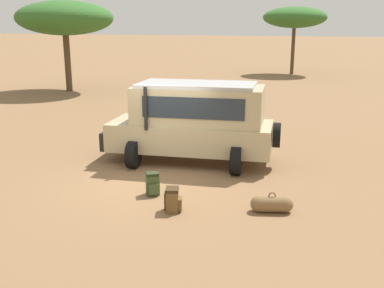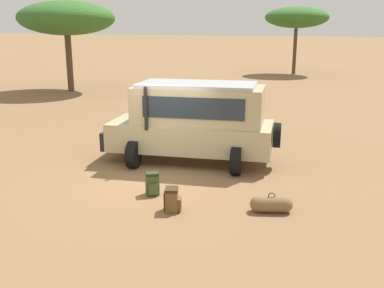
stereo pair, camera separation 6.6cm
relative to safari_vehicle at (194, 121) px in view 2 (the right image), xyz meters
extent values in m
plane|color=olive|center=(-0.36, -2.11, -1.29)|extent=(320.00, 320.00, 0.00)
cube|color=tan|center=(-0.11, -0.02, -0.47)|extent=(5.15, 2.71, 0.84)
cube|color=tan|center=(0.14, 0.02, 0.50)|extent=(4.07, 2.41, 1.10)
cube|color=#232D38|center=(-1.36, -0.24, 0.45)|extent=(0.32, 1.55, 0.77)
cube|color=#232D38|center=(0.29, -0.86, 0.55)|extent=(2.90, 0.54, 0.60)
cube|color=#232D38|center=(-0.01, 0.91, 0.55)|extent=(2.90, 0.54, 0.60)
cube|color=#B7B7B7|center=(0.09, 0.02, 1.10)|extent=(3.67, 2.27, 0.10)
cube|color=black|center=(-2.64, -0.46, -0.64)|extent=(0.43, 1.62, 0.56)
cylinder|color=black|center=(-1.03, -1.16, 0.50)|extent=(0.10, 0.10, 1.25)
cylinder|color=black|center=(-1.44, -1.23, -0.89)|extent=(0.41, 0.84, 0.80)
cylinder|color=black|center=(-1.77, 0.68, -0.89)|extent=(0.41, 0.84, 0.80)
cylinder|color=black|center=(1.55, -0.71, -0.89)|extent=(0.41, 0.84, 0.80)
cylinder|color=black|center=(1.22, 1.20, -0.89)|extent=(0.41, 0.84, 0.80)
cylinder|color=black|center=(2.44, 0.42, -0.32)|extent=(0.34, 0.76, 0.74)
cube|color=#42562D|center=(0.07, -2.98, -1.04)|extent=(0.41, 0.39, 0.50)
cube|color=#42562D|center=(0.17, -3.11, -1.11)|extent=(0.24, 0.20, 0.28)
cube|color=#242F19|center=(0.07, -2.98, -0.76)|extent=(0.40, 0.39, 0.07)
cylinder|color=#242F19|center=(0.05, -2.82, -1.04)|extent=(0.04, 0.04, 0.43)
cylinder|color=#242F19|center=(-0.07, -2.90, -1.04)|extent=(0.04, 0.04, 0.43)
cube|color=brown|center=(0.95, -3.73, -1.05)|extent=(0.39, 0.44, 0.49)
cube|color=brown|center=(1.12, -3.67, -1.11)|extent=(0.17, 0.29, 0.27)
cube|color=#3A2A16|center=(0.95, -3.73, -0.78)|extent=(0.39, 0.43, 0.07)
cylinder|color=#3A2A16|center=(0.78, -3.71, -1.05)|extent=(0.04, 0.04, 0.41)
cylinder|color=#3A2A16|center=(0.84, -3.87, -1.05)|extent=(0.04, 0.04, 0.41)
cylinder|color=brown|center=(3.06, -2.94, -1.11)|extent=(0.69, 0.55, 0.37)
sphere|color=brown|center=(3.35, -2.84, -1.11)|extent=(0.36, 0.36, 0.36)
sphere|color=brown|center=(2.77, -3.04, -1.11)|extent=(0.36, 0.36, 0.36)
torus|color=#493721|center=(3.06, -2.94, -0.91)|extent=(0.16, 0.08, 0.16)
cylinder|color=brown|center=(-13.03, 11.24, 0.51)|extent=(0.39, 0.39, 3.62)
ellipsoid|color=#336628|center=(-13.03, 11.24, 3.21)|extent=(6.05, 5.64, 2.09)
cylinder|color=brown|center=(-1.63, 26.85, 0.68)|extent=(0.30, 0.30, 3.96)
ellipsoid|color=#336628|center=(-1.63, 26.85, 3.40)|extent=(5.28, 4.88, 1.75)
camera|label=1|loc=(4.91, -12.37, 2.81)|focal=42.00mm
camera|label=2|loc=(4.97, -12.35, 2.81)|focal=42.00mm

